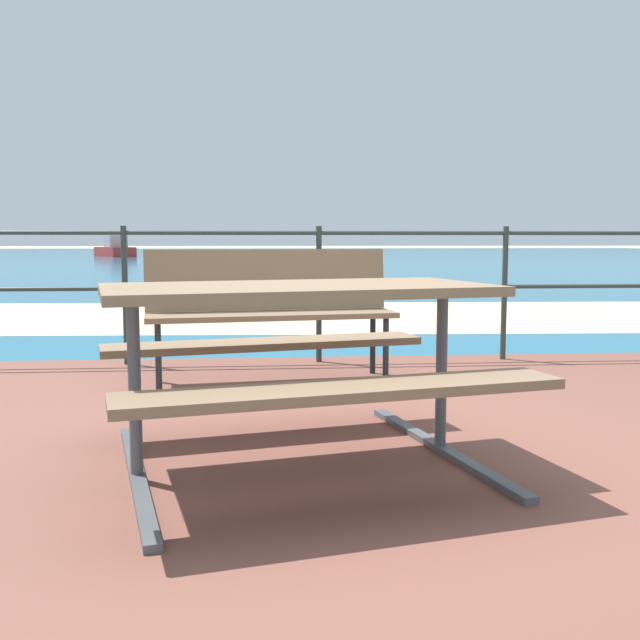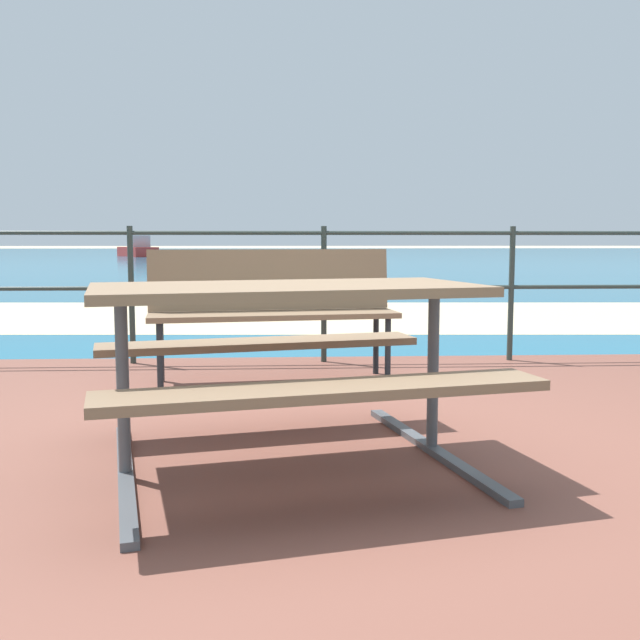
{
  "view_description": "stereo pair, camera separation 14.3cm",
  "coord_description": "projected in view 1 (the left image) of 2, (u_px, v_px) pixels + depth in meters",
  "views": [
    {
      "loc": [
        -0.46,
        -3.24,
        1.01
      ],
      "look_at": [
        -0.09,
        1.18,
        0.52
      ],
      "focal_mm": 40.91,
      "sensor_mm": 36.0,
      "label": 1
    },
    {
      "loc": [
        -0.32,
        -3.25,
        1.01
      ],
      "look_at": [
        -0.09,
        1.18,
        0.52
      ],
      "focal_mm": 40.91,
      "sensor_mm": 36.0,
      "label": 2
    }
  ],
  "objects": [
    {
      "name": "patio_paving",
      "position": [
        361.0,
        453.0,
        3.36
      ],
      "size": [
        6.4,
        5.2,
        0.06
      ],
      "primitive_type": "cube",
      "color": "brown",
      "rests_on": "ground"
    },
    {
      "name": "park_bench",
      "position": [
        270.0,
        301.0,
        4.91
      ],
      "size": [
        1.69,
        0.65,
        0.88
      ],
      "rotation": [
        0.0,
        0.0,
        0.14
      ],
      "color": "#7A6047",
      "rests_on": "patio_paving"
    },
    {
      "name": "ground_plane",
      "position": [
        361.0,
        459.0,
        3.36
      ],
      "size": [
        240.0,
        240.0,
        0.0
      ],
      "primitive_type": "plane",
      "color": "beige"
    },
    {
      "name": "railing_fence",
      "position": [
        319.0,
        276.0,
        5.63
      ],
      "size": [
        5.94,
        0.04,
        1.05
      ],
      "color": "#2D3833",
      "rests_on": "patio_paving"
    },
    {
      "name": "beach_strip",
      "position": [
        294.0,
        316.0,
        9.65
      ],
      "size": [
        54.13,
        6.62,
        0.01
      ],
      "primitive_type": "cube",
      "rotation": [
        0.0,
        0.0,
        -0.05
      ],
      "color": "beige",
      "rests_on": "ground"
    },
    {
      "name": "picnic_table",
      "position": [
        298.0,
        329.0,
        3.02
      ],
      "size": [
        1.85,
        1.75,
        0.76
      ],
      "rotation": [
        0.0,
        0.0,
        0.23
      ],
      "color": "#7A6047",
      "rests_on": "patio_paving"
    },
    {
      "name": "sea_water",
      "position": [
        267.0,
        257.0,
        42.98
      ],
      "size": [
        90.0,
        90.0,
        0.01
      ],
      "primitive_type": "cube",
      "color": "#196B8E",
      "rests_on": "ground"
    },
    {
      "name": "boat_near",
      "position": [
        114.0,
        249.0,
        44.22
      ],
      "size": [
        3.13,
        4.5,
        1.27
      ],
      "rotation": [
        0.0,
        0.0,
        2.05
      ],
      "color": "red",
      "rests_on": "sea_water"
    }
  ]
}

